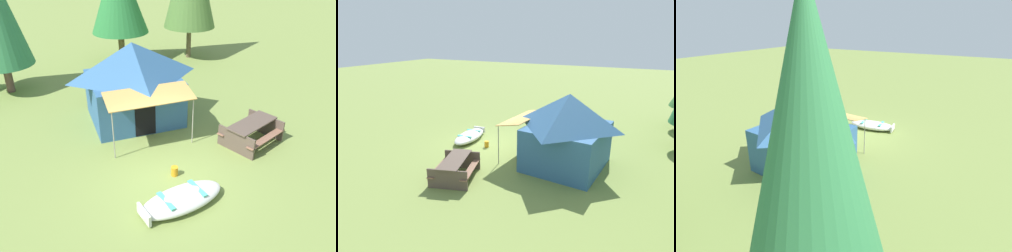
{
  "view_description": "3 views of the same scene",
  "coord_description": "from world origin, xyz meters",
  "views": [
    {
      "loc": [
        -3.62,
        -7.83,
        6.57
      ],
      "look_at": [
        0.78,
        1.41,
        0.87
      ],
      "focal_mm": 37.64,
      "sensor_mm": 36.0,
      "label": 1
    },
    {
      "loc": [
        11.49,
        6.77,
        5.29
      ],
      "look_at": [
        -0.2,
        0.76,
        1.07
      ],
      "focal_mm": 30.54,
      "sensor_mm": 36.0,
      "label": 2
    },
    {
      "loc": [
        -5.68,
        11.54,
        5.67
      ],
      "look_at": [
        0.4,
        0.94,
        0.85
      ],
      "focal_mm": 28.45,
      "sensor_mm": 36.0,
      "label": 3
    }
  ],
  "objects": [
    {
      "name": "cooler_box",
      "position": [
        -0.5,
        2.95,
        0.18
      ],
      "size": [
        0.61,
        0.59,
        0.36
      ],
      "primitive_type": "cube",
      "rotation": [
        0.0,
        0.0,
        0.71
      ],
      "color": "silver",
      "rests_on": "ground_plane"
    },
    {
      "name": "ground_plane",
      "position": [
        0.0,
        0.0,
        0.0
      ],
      "size": [
        80.0,
        80.0,
        0.0
      ],
      "primitive_type": "plane",
      "color": "olive"
    },
    {
      "name": "fuel_can",
      "position": [
        0.3,
        -0.06,
        0.15
      ],
      "size": [
        0.25,
        0.25,
        0.3
      ],
      "primitive_type": "cylinder",
      "rotation": [
        0.0,
        0.0,
        4.57
      ],
      "color": "orange",
      "rests_on": "ground_plane"
    },
    {
      "name": "canvas_cabin_tent",
      "position": [
        0.54,
        3.96,
        1.6
      ],
      "size": [
        3.81,
        4.39,
        3.07
      ],
      "color": "#325E8D",
      "rests_on": "ground_plane"
    },
    {
      "name": "picnic_table",
      "position": [
        3.57,
        0.51,
        0.5
      ],
      "size": [
        2.3,
        2.0,
        0.8
      ],
      "color": "brown",
      "rests_on": "ground_plane"
    },
    {
      "name": "beached_rowboat",
      "position": [
        -0.14,
        -1.36,
        0.22
      ],
      "size": [
        2.61,
        1.29,
        0.42
      ],
      "color": "silver",
      "rests_on": "ground_plane"
    }
  ]
}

